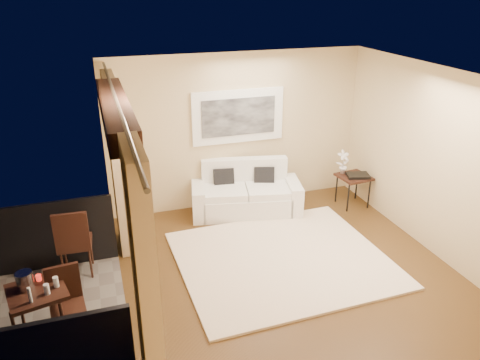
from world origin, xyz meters
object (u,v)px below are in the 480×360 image
sofa (246,194)px  orchid (343,162)px  ice_bucket (25,281)px  balcony_chair_near (66,297)px  bistro_table (37,296)px  balcony_chair_far (73,239)px  side_table (354,179)px

sofa → orchid: 1.83m
orchid → ice_bucket: bearing=-157.3°
sofa → balcony_chair_near: bearing=-129.4°
sofa → balcony_chair_near: (-2.92, -2.33, 0.18)m
balcony_chair_near → ice_bucket: ice_bucket is taller
sofa → ice_bucket: 4.06m
orchid → bistro_table: orchid is taller
balcony_chair_far → bistro_table: bearing=75.8°
orchid → balcony_chair_near: 5.15m
balcony_chair_far → balcony_chair_near: (-0.09, -1.14, -0.10)m
orchid → balcony_chair_far: 4.70m
balcony_chair_near → balcony_chair_far: bearing=78.9°
bistro_table → balcony_chair_near: (0.28, 0.05, -0.11)m
bistro_table → balcony_chair_near: size_ratio=0.82×
ice_bucket → side_table: bearing=20.5°
bistro_table → balcony_chair_far: bearing=73.0°
orchid → balcony_chair_far: bearing=-167.8°
sofa → ice_bucket: size_ratio=9.95×
side_table → ice_bucket: 5.56m
side_table → ice_bucket: size_ratio=2.87×
orchid → ice_bucket: (-5.06, -2.12, 0.00)m
balcony_chair_far → orchid: bearing=-165.0°
side_table → balcony_chair_near: balcony_chair_near is taller
orchid → bistro_table: size_ratio=0.61×
balcony_chair_near → ice_bucket: 0.48m
side_table → ice_bucket: (-5.20, -1.94, 0.28)m
bistro_table → ice_bucket: bearing=146.3°
side_table → orchid: 0.35m
side_table → balcony_chair_far: (-4.73, -0.82, 0.08)m
balcony_chair_far → balcony_chair_near: balcony_chair_far is taller
orchid → balcony_chair_near: orchid is taller
balcony_chair_far → ice_bucket: bearing=70.2°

